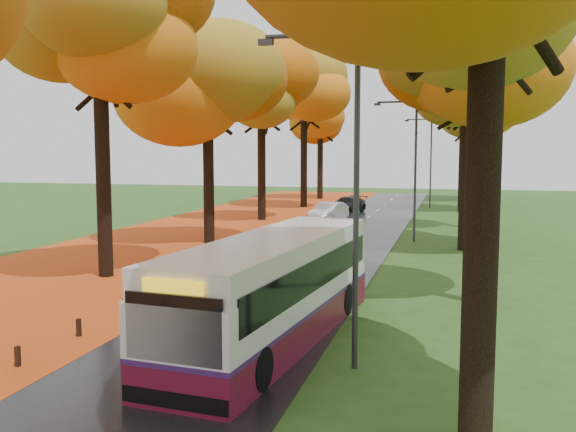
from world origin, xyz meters
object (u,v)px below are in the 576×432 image
at_px(bus, 274,286).
at_px(streetlamp_near, 346,172).
at_px(car_white, 298,229).
at_px(streetlamp_mid, 411,159).
at_px(car_dark, 347,205).
at_px(car_silver, 328,212).
at_px(streetlamp_far, 428,155).

bearing_deg(bus, streetlamp_near, -30.87).
bearing_deg(car_white, bus, -61.98).
relative_size(streetlamp_mid, bus, 0.73).
height_order(streetlamp_near, car_dark, streetlamp_near).
xyz_separation_m(streetlamp_mid, car_dark, (-6.13, 15.19, -4.02)).
distance_m(bus, car_silver, 28.56).
bearing_deg(streetlamp_near, car_dark, 99.37).
bearing_deg(car_silver, streetlamp_far, 77.67).
bearing_deg(car_white, car_dark, 105.44).
bearing_deg(streetlamp_far, car_silver, -114.05).
bearing_deg(bus, car_white, 107.81).
xyz_separation_m(streetlamp_near, streetlamp_far, (0.00, 44.00, 0.00)).
bearing_deg(streetlamp_far, streetlamp_mid, -90.00).
bearing_deg(streetlamp_near, car_white, 106.85).
xyz_separation_m(streetlamp_near, car_white, (-6.30, 20.79, -4.04)).
relative_size(streetlamp_near, car_white, 2.15).
height_order(streetlamp_near, bus, streetlamp_near).
relative_size(car_white, car_silver, 0.86).
bearing_deg(bus, streetlamp_far, 92.79).
distance_m(streetlamp_mid, streetlamp_far, 22.00).
height_order(streetlamp_near, streetlamp_mid, same).
bearing_deg(streetlamp_near, car_silver, 101.86).
height_order(streetlamp_mid, bus, streetlamp_mid).
height_order(streetlamp_mid, car_white, streetlamp_mid).
height_order(bus, car_silver, bus).
bearing_deg(streetlamp_far, streetlamp_near, -90.00).
bearing_deg(bus, streetlamp_mid, 89.55).
xyz_separation_m(streetlamp_mid, streetlamp_far, (0.00, 22.00, 0.00)).
bearing_deg(streetlamp_near, bus, 143.33).
xyz_separation_m(bus, car_white, (-4.07, 19.13, -0.85)).
distance_m(car_silver, car_dark, 7.27).
relative_size(streetlamp_far, car_white, 2.15).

